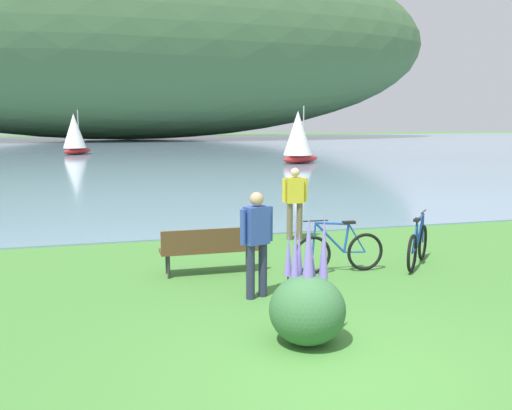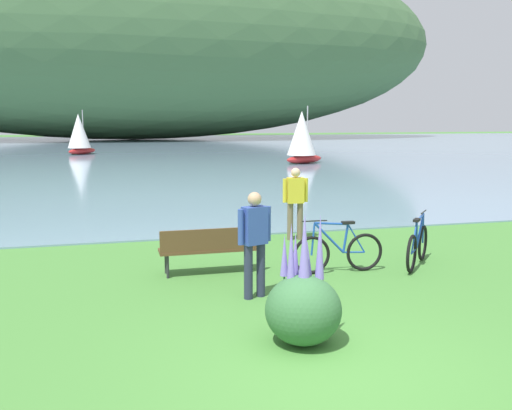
# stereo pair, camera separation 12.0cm
# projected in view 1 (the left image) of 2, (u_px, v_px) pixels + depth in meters

# --- Properties ---
(ground_plane) EXTENTS (200.00, 200.00, 0.00)m
(ground_plane) POSITION_uv_depth(u_px,v_px,m) (347.00, 372.00, 6.35)
(ground_plane) COLOR #478438
(bay_water) EXTENTS (180.00, 80.00, 0.04)m
(bay_water) POSITION_uv_depth(u_px,v_px,m) (132.00, 149.00, 51.62)
(bay_water) COLOR #7A99B2
(bay_water) RESTS_ON ground
(distant_hillside) EXTENTS (86.46, 28.00, 27.16)m
(distant_hillside) POSITION_uv_depth(u_px,v_px,m) (124.00, 36.00, 73.41)
(distant_hillside) COLOR #42663D
(distant_hillside) RESTS_ON bay_water
(park_bench_near_camera) EXTENTS (1.80, 0.49, 0.88)m
(park_bench_near_camera) POSITION_uv_depth(u_px,v_px,m) (210.00, 247.00, 10.25)
(park_bench_near_camera) COLOR brown
(park_bench_near_camera) RESTS_ON ground
(bicycle_leaning_near_bench) EXTENTS (1.23, 1.36, 1.01)m
(bicycle_leaning_near_bench) POSITION_uv_depth(u_px,v_px,m) (418.00, 246.00, 10.87)
(bicycle_leaning_near_bench) COLOR black
(bicycle_leaning_near_bench) RESTS_ON ground
(bicycle_beside_path) EXTENTS (1.77, 0.11, 1.01)m
(bicycle_beside_path) POSITION_uv_depth(u_px,v_px,m) (339.00, 251.00, 10.39)
(bicycle_beside_path) COLOR black
(bicycle_beside_path) RESTS_ON ground
(person_at_shoreline) EXTENTS (0.61, 0.24, 1.71)m
(person_at_shoreline) POSITION_uv_depth(u_px,v_px,m) (295.00, 199.00, 13.14)
(person_at_shoreline) COLOR #72604C
(person_at_shoreline) RESTS_ON ground
(person_on_the_grass) EXTENTS (0.58, 0.33, 1.71)m
(person_on_the_grass) POSITION_uv_depth(u_px,v_px,m) (257.00, 238.00, 8.84)
(person_on_the_grass) COLOR #282D47
(person_on_the_grass) RESTS_ON ground
(echium_bush_mid_cluster) EXTENTS (0.98, 0.98, 1.70)m
(echium_bush_mid_cluster) POSITION_uv_depth(u_px,v_px,m) (307.00, 306.00, 7.08)
(echium_bush_mid_cluster) COLOR #386B3D
(echium_bush_mid_cluster) RESTS_ON ground
(sailboat_nearest_to_shore) EXTENTS (3.11, 2.45, 3.59)m
(sailboat_nearest_to_shore) POSITION_uv_depth(u_px,v_px,m) (298.00, 137.00, 34.94)
(sailboat_nearest_to_shore) COLOR #B22323
(sailboat_nearest_to_shore) RESTS_ON bay_water
(sailboat_mid_bay) EXTENTS (2.65, 2.88, 3.49)m
(sailboat_mid_bay) POSITION_uv_depth(u_px,v_px,m) (74.00, 134.00, 43.68)
(sailboat_mid_bay) COLOR #B22323
(sailboat_mid_bay) RESTS_ON bay_water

